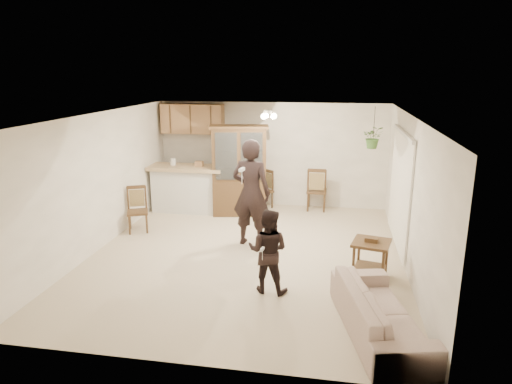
% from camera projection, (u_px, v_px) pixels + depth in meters
% --- Properties ---
extents(floor, '(6.50, 6.50, 0.00)m').
position_uv_depth(floor, '(246.00, 254.00, 8.27)').
color(floor, '#C4AF94').
rests_on(floor, ground).
extents(ceiling, '(5.50, 6.50, 0.02)m').
position_uv_depth(ceiling, '(245.00, 116.00, 7.62)').
color(ceiling, white).
rests_on(ceiling, wall_back).
extents(wall_back, '(5.50, 0.02, 2.50)m').
position_uv_depth(wall_back, '(272.00, 155.00, 11.04)').
color(wall_back, white).
rests_on(wall_back, ground).
extents(wall_front, '(5.50, 0.02, 2.50)m').
position_uv_depth(wall_front, '(188.00, 263.00, 4.85)').
color(wall_front, white).
rests_on(wall_front, ground).
extents(wall_left, '(0.02, 6.50, 2.50)m').
position_uv_depth(wall_left, '(100.00, 181.00, 8.40)').
color(wall_left, white).
rests_on(wall_left, ground).
extents(wall_right, '(0.02, 6.50, 2.50)m').
position_uv_depth(wall_right, '(410.00, 195.00, 7.49)').
color(wall_right, white).
rests_on(wall_right, ground).
extents(breakfast_bar, '(1.60, 0.55, 1.00)m').
position_uv_depth(breakfast_bar, '(188.00, 191.00, 10.68)').
color(breakfast_bar, silver).
rests_on(breakfast_bar, floor).
extents(bar_top, '(1.75, 0.70, 0.08)m').
position_uv_depth(bar_top, '(187.00, 168.00, 10.54)').
color(bar_top, tan).
rests_on(bar_top, breakfast_bar).
extents(upper_cabinets, '(1.50, 0.34, 0.70)m').
position_uv_depth(upper_cabinets, '(193.00, 119.00, 10.96)').
color(upper_cabinets, olive).
rests_on(upper_cabinets, wall_back).
extents(vertical_blinds, '(0.06, 2.30, 2.10)m').
position_uv_depth(vertical_blinds, '(400.00, 190.00, 8.40)').
color(vertical_blinds, white).
rests_on(vertical_blinds, wall_right).
extents(ceiling_fixture, '(0.36, 0.36, 0.20)m').
position_uv_depth(ceiling_fixture, '(268.00, 115.00, 8.76)').
color(ceiling_fixture, beige).
rests_on(ceiling_fixture, ceiling).
extents(hanging_plant, '(0.43, 0.37, 0.48)m').
position_uv_depth(hanging_plant, '(373.00, 137.00, 9.70)').
color(hanging_plant, '#355E25').
rests_on(hanging_plant, ceiling).
extents(plant_cord, '(0.01, 0.01, 0.65)m').
position_uv_depth(plant_cord, '(374.00, 122.00, 9.61)').
color(plant_cord, black).
rests_on(plant_cord, ceiling).
extents(sofa, '(1.15, 1.99, 0.73)m').
position_uv_depth(sofa, '(380.00, 307.00, 5.71)').
color(sofa, beige).
rests_on(sofa, floor).
extents(adult, '(0.72, 0.53, 1.80)m').
position_uv_depth(adult, '(251.00, 199.00, 8.54)').
color(adult, black).
rests_on(adult, floor).
extents(child, '(0.71, 0.59, 1.35)m').
position_uv_depth(child, '(268.00, 249.00, 6.75)').
color(child, black).
rests_on(child, floor).
extents(china_hutch, '(1.37, 0.71, 2.05)m').
position_uv_depth(china_hutch, '(239.00, 171.00, 10.32)').
color(china_hutch, '#392515').
rests_on(china_hutch, floor).
extents(side_table, '(0.68, 0.68, 0.69)m').
position_uv_depth(side_table, '(370.00, 259.00, 7.27)').
color(side_table, '#392515').
rests_on(side_table, floor).
extents(chair_bar, '(0.54, 0.54, 0.93)m').
position_uv_depth(chair_bar, '(138.00, 219.00, 9.40)').
color(chair_bar, '#392515').
rests_on(chair_bar, floor).
extents(chair_hutch_left, '(0.58, 0.58, 0.92)m').
position_uv_depth(chair_hutch_left, '(262.00, 197.00, 11.01)').
color(chair_hutch_left, '#392515').
rests_on(chair_hutch_left, floor).
extents(chair_hutch_right, '(0.46, 0.46, 1.04)m').
position_uv_depth(chair_hutch_right, '(316.00, 198.00, 10.85)').
color(chair_hutch_right, '#392515').
rests_on(chair_hutch_right, floor).
extents(controller_adult, '(0.08, 0.18, 0.05)m').
position_uv_depth(controller_adult, '(242.00, 170.00, 7.93)').
color(controller_adult, white).
rests_on(controller_adult, adult).
extents(controller_child, '(0.05, 0.11, 0.03)m').
position_uv_depth(controller_child, '(262.00, 249.00, 6.44)').
color(controller_child, white).
rests_on(controller_child, child).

